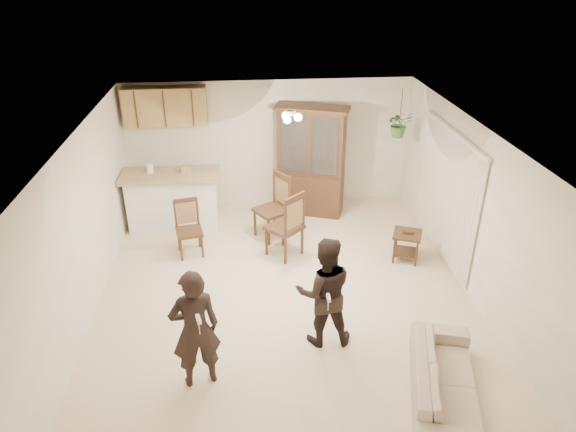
{
  "coord_description": "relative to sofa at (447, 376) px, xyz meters",
  "views": [
    {
      "loc": [
        -0.57,
        -6.32,
        4.61
      ],
      "look_at": [
        0.09,
        0.4,
        1.12
      ],
      "focal_mm": 32.0,
      "sensor_mm": 36.0,
      "label": 1
    }
  ],
  "objects": [
    {
      "name": "floor",
      "position": [
        -1.63,
        2.22,
        -0.37
      ],
      "size": [
        6.5,
        6.5,
        0.0
      ],
      "primitive_type": "plane",
      "color": "beige",
      "rests_on": "ground"
    },
    {
      "name": "ceiling",
      "position": [
        -1.63,
        2.22,
        2.13
      ],
      "size": [
        5.5,
        6.5,
        0.02
      ],
      "primitive_type": "cube",
      "color": "white",
      "rests_on": "wall_back"
    },
    {
      "name": "wall_back",
      "position": [
        -1.63,
        5.47,
        0.88
      ],
      "size": [
        5.5,
        0.02,
        2.5
      ],
      "primitive_type": "cube",
      "color": "beige",
      "rests_on": "ground"
    },
    {
      "name": "wall_front",
      "position": [
        -1.63,
        -1.03,
        0.88
      ],
      "size": [
        5.5,
        0.02,
        2.5
      ],
      "primitive_type": "cube",
      "color": "beige",
      "rests_on": "ground"
    },
    {
      "name": "wall_left",
      "position": [
        -4.38,
        2.22,
        0.88
      ],
      "size": [
        0.02,
        6.5,
        2.5
      ],
      "primitive_type": "cube",
      "color": "beige",
      "rests_on": "ground"
    },
    {
      "name": "wall_right",
      "position": [
        1.12,
        2.22,
        0.88
      ],
      "size": [
        0.02,
        6.5,
        2.5
      ],
      "primitive_type": "cube",
      "color": "beige",
      "rests_on": "ground"
    },
    {
      "name": "breakfast_bar",
      "position": [
        -3.48,
        4.57,
        0.13
      ],
      "size": [
        1.6,
        0.55,
        1.0
      ],
      "primitive_type": "cube",
      "color": "white",
      "rests_on": "floor"
    },
    {
      "name": "bar_top",
      "position": [
        -3.48,
        4.57,
        0.68
      ],
      "size": [
        1.75,
        0.7,
        0.08
      ],
      "primitive_type": "cube",
      "color": "tan",
      "rests_on": "breakfast_bar"
    },
    {
      "name": "upper_cabinets",
      "position": [
        -3.53,
        5.29,
        1.73
      ],
      "size": [
        1.5,
        0.34,
        0.7
      ],
      "primitive_type": "cube",
      "color": "olive",
      "rests_on": "wall_back"
    },
    {
      "name": "vertical_blinds",
      "position": [
        1.08,
        3.12,
        0.73
      ],
      "size": [
        0.06,
        2.3,
        2.1
      ],
      "primitive_type": null,
      "color": "beige",
      "rests_on": "wall_right"
    },
    {
      "name": "ceiling_fixture",
      "position": [
        -1.43,
        3.42,
        2.03
      ],
      "size": [
        0.36,
        0.36,
        0.2
      ],
      "primitive_type": null,
      "color": "#FFE9BF",
      "rests_on": "ceiling"
    },
    {
      "name": "hanging_plant",
      "position": [
        0.67,
        4.62,
        1.48
      ],
      "size": [
        0.43,
        0.37,
        0.48
      ],
      "primitive_type": "imported",
      "color": "#2C6026",
      "rests_on": "ceiling"
    },
    {
      "name": "plant_cord",
      "position": [
        0.67,
        4.62,
        1.81
      ],
      "size": [
        0.01,
        0.01,
        0.65
      ],
      "primitive_type": "cylinder",
      "color": "black",
      "rests_on": "ceiling"
    },
    {
      "name": "sofa",
      "position": [
        0.0,
        0.0,
        0.0
      ],
      "size": [
        1.22,
        2.0,
        0.73
      ],
      "primitive_type": "imported",
      "rotation": [
        0.0,
        0.0,
        1.29
      ],
      "color": "beige",
      "rests_on": "floor"
    },
    {
      "name": "adult",
      "position": [
        -2.8,
        0.57,
        0.53
      ],
      "size": [
        0.74,
        0.58,
        1.8
      ],
      "primitive_type": "imported",
      "rotation": [
        0.0,
        0.0,
        3.4
      ],
      "color": "black",
      "rests_on": "floor"
    },
    {
      "name": "child",
      "position": [
        -1.22,
        1.16,
        0.31
      ],
      "size": [
        0.67,
        0.53,
        1.35
      ],
      "primitive_type": "imported",
      "rotation": [
        0.0,
        0.0,
        3.11
      ],
      "color": "black",
      "rests_on": "floor"
    },
    {
      "name": "china_hutch",
      "position": [
        -0.87,
        4.96,
        0.68
      ],
      "size": [
        1.44,
        0.95,
        2.12
      ],
      "rotation": [
        0.0,
        0.0,
        -0.35
      ],
      "color": "#3C2715",
      "rests_on": "floor"
    },
    {
      "name": "side_table",
      "position": [
        0.48,
        3.02,
        -0.11
      ],
      "size": [
        0.59,
        0.59,
        0.55
      ],
      "rotation": [
        0.0,
        0.0,
        -0.39
      ],
      "color": "#3C2715",
      "rests_on": "floor"
    },
    {
      "name": "chair_bar",
      "position": [
        -3.12,
        3.54,
        -0.09
      ],
      "size": [
        0.5,
        0.5,
        0.96
      ],
      "rotation": [
        0.0,
        0.0,
        0.2
      ],
      "color": "#3C2715",
      "rests_on": "floor"
    },
    {
      "name": "chair_hutch_left",
      "position": [
        -1.7,
        4.0,
        -0.03
      ],
      "size": [
        0.72,
        0.72,
        1.19
      ],
      "rotation": [
        0.0,
        0.0,
        -1.03
      ],
      "color": "#3C2715",
      "rests_on": "floor"
    },
    {
      "name": "chair_hutch_right",
      "position": [
        -1.53,
        3.38,
        -0.04
      ],
      "size": [
        0.73,
        0.73,
        1.17
      ],
      "rotation": [
        0.0,
        0.0,
        3.89
      ],
      "color": "#3C2715",
      "rests_on": "floor"
    },
    {
      "name": "controller_adult",
      "position": [
        -2.71,
        0.22,
        0.84
      ],
      "size": [
        0.07,
        0.14,
        0.04
      ],
      "primitive_type": "cube",
      "rotation": [
        0.0,
        0.0,
        3.4
      ],
      "color": "white",
      "rests_on": "adult"
    },
    {
      "name": "controller_child",
      "position": [
        -1.23,
        0.81,
        0.57
      ],
      "size": [
        0.05,
        0.13,
        0.04
      ],
      "primitive_type": "cube",
      "rotation": [
        0.0,
        0.0,
        3.11
      ],
      "color": "white",
      "rests_on": "child"
    }
  ]
}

